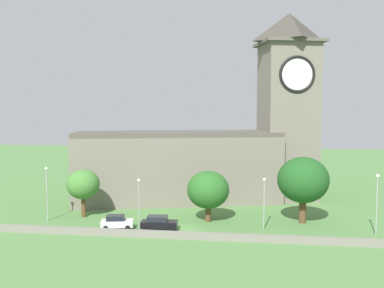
# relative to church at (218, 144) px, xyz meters

# --- Properties ---
(ground_plane) EXTENTS (200.00, 200.00, 0.00)m
(ground_plane) POSITION_rel_church_xyz_m (-2.81, -3.86, -9.38)
(ground_plane) COLOR #517F42
(church) EXTENTS (41.51, 19.95, 30.99)m
(church) POSITION_rel_church_xyz_m (0.00, 0.00, 0.00)
(church) COLOR slate
(church) RESTS_ON ground
(quay_barrier) EXTENTS (54.27, 0.70, 0.84)m
(quay_barrier) POSITION_rel_church_xyz_m (-2.81, -22.89, -8.96)
(quay_barrier) COLOR gray
(quay_barrier) RESTS_ON ground
(car_white) EXTENTS (4.32, 2.71, 1.79)m
(car_white) POSITION_rel_church_xyz_m (-11.23, -19.80, -8.47)
(car_white) COLOR silver
(car_white) RESTS_ON ground
(car_black) EXTENTS (4.71, 2.46, 1.81)m
(car_black) POSITION_rel_church_xyz_m (-5.80, -19.56, -8.46)
(car_black) COLOR black
(car_black) RESTS_ON ground
(streetlamp_west_end) EXTENTS (0.44, 0.44, 7.40)m
(streetlamp_west_end) POSITION_rel_church_xyz_m (-21.87, -17.15, -4.48)
(streetlamp_west_end) COLOR #9EA0A5
(streetlamp_west_end) RESTS_ON ground
(streetlamp_west_mid) EXTENTS (0.44, 0.44, 6.26)m
(streetlamp_west_mid) POSITION_rel_church_xyz_m (-8.73, -18.06, -5.13)
(streetlamp_west_mid) COLOR #9EA0A5
(streetlamp_west_mid) RESTS_ON ground
(streetlamp_central) EXTENTS (0.44, 0.44, 6.59)m
(streetlamp_central) POSITION_rel_church_xyz_m (7.39, -17.23, -4.94)
(streetlamp_central) COLOR #9EA0A5
(streetlamp_central) RESTS_ON ground
(streetlamp_east_mid) EXTENTS (0.44, 0.44, 7.49)m
(streetlamp_east_mid) POSITION_rel_church_xyz_m (20.84, -18.12, -4.42)
(streetlamp_east_mid) COLOR #9EA0A5
(streetlamp_east_mid) RESTS_ON ground
(tree_riverside_east) EXTENTS (5.70, 5.70, 6.95)m
(tree_riverside_east) POSITION_rel_church_xyz_m (-0.06, -14.50, -5.02)
(tree_riverside_east) COLOR brown
(tree_riverside_east) RESTS_ON ground
(tree_by_tower) EXTENTS (4.65, 4.65, 6.77)m
(tree_by_tower) POSITION_rel_church_xyz_m (-17.78, -14.41, -4.74)
(tree_by_tower) COLOR brown
(tree_by_tower) RESTS_ON ground
(tree_churchyard) EXTENTS (6.85, 6.85, 8.92)m
(tree_churchyard) POSITION_rel_church_xyz_m (12.58, -13.40, -3.58)
(tree_churchyard) COLOR brown
(tree_churchyard) RESTS_ON ground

